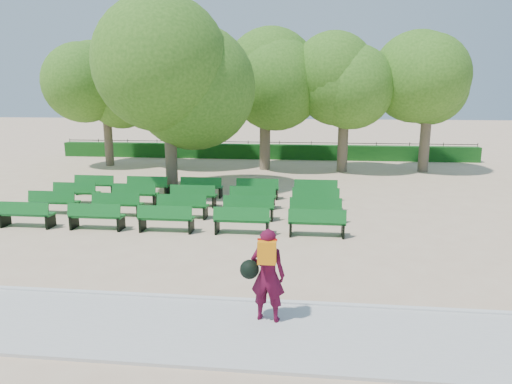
{
  "coord_description": "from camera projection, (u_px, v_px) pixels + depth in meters",
  "views": [
    {
      "loc": [
        2.74,
        -14.43,
        4.02
      ],
      "look_at": [
        1.23,
        -1.0,
        1.1
      ],
      "focal_mm": 32.0,
      "sensor_mm": 36.0,
      "label": 1
    }
  ],
  "objects": [
    {
      "name": "hedge",
      "position": [
        263.0,
        152.0,
        28.66
      ],
      "size": [
        26.0,
        0.7,
        0.9
      ],
      "primitive_type": "cube",
      "color": "#134A15",
      "rests_on": "ground"
    },
    {
      "name": "fence",
      "position": [
        264.0,
        158.0,
        29.15
      ],
      "size": [
        26.0,
        0.1,
        1.02
      ],
      "primitive_type": null,
      "color": "black",
      "rests_on": "ground"
    },
    {
      "name": "tree_line",
      "position": [
        256.0,
        169.0,
        24.88
      ],
      "size": [
        21.8,
        6.8,
        7.04
      ],
      "primitive_type": null,
      "color": "#3E721E",
      "rests_on": "ground"
    },
    {
      "name": "tree_among",
      "position": [
        168.0,
        80.0,
        17.87
      ],
      "size": [
        5.04,
        5.04,
        6.82
      ],
      "color": "brown",
      "rests_on": "ground"
    },
    {
      "name": "ground",
      "position": [
        223.0,
        217.0,
        15.16
      ],
      "size": [
        120.0,
        120.0,
        0.0
      ],
      "primitive_type": "plane",
      "color": "tan"
    },
    {
      "name": "curb",
      "position": [
        165.0,
        297.0,
        9.08
      ],
      "size": [
        30.0,
        0.12,
        0.1
      ],
      "primitive_type": "cube",
      "color": "silver",
      "rests_on": "ground"
    },
    {
      "name": "paving",
      "position": [
        145.0,
        327.0,
        7.97
      ],
      "size": [
        30.0,
        2.2,
        0.06
      ],
      "primitive_type": "cube",
      "color": "#BBBAB5",
      "rests_on": "ground"
    },
    {
      "name": "person",
      "position": [
        266.0,
        274.0,
        7.98
      ],
      "size": [
        0.82,
        0.52,
        1.69
      ],
      "rotation": [
        0.0,
        0.0,
        2.99
      ],
      "color": "#4C0A23",
      "rests_on": "ground"
    },
    {
      "name": "bench_array",
      "position": [
        188.0,
        209.0,
        15.84
      ],
      "size": [
        1.66,
        0.59,
        1.03
      ],
      "rotation": [
        0.0,
        0.0,
        -0.05
      ],
      "color": "#116320",
      "rests_on": "ground"
    }
  ]
}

